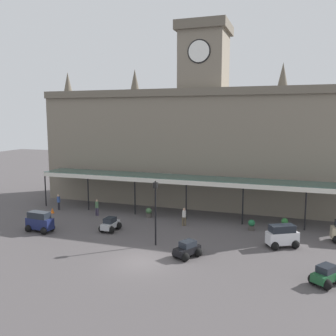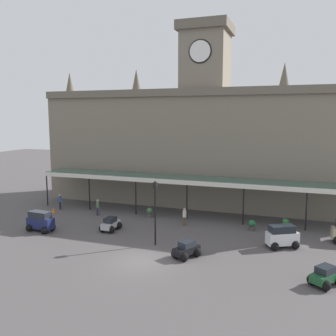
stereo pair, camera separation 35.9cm
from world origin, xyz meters
name	(u,v)px [view 2 (the right image)]	position (x,y,z in m)	size (l,w,h in m)	color
ground_plane	(140,262)	(0.00, 0.00, 0.00)	(140.00, 140.00, 0.00)	#4E494A
station_building	(204,143)	(0.00, 18.17, 7.05)	(37.16, 6.73, 20.02)	slate
entrance_canopy	(191,179)	(0.00, 12.57, 3.79)	(33.00, 3.26, 3.95)	#38564C
car_black_sedan	(186,250)	(2.78, 1.88, 0.50)	(2.05, 2.24, 1.19)	black
car_silver_sedan	(111,225)	(-5.34, 5.59, 0.50)	(1.55, 2.07, 1.19)	#B2B5BA
car_white_van	(282,238)	(9.16, 6.17, 0.81)	(2.59, 2.31, 1.77)	silver
car_green_sedan	(325,277)	(11.86, 0.47, 0.50)	(2.15, 2.25, 1.19)	#1E512D
car_navy_van	(40,222)	(-11.06, 3.37, 0.81)	(2.46, 1.70, 1.77)	#19214C
pedestrian_beside_cars	(98,207)	(-8.96, 9.61, 0.91)	(0.39, 0.34, 1.67)	#3F384C
pedestrian_near_entrance	(184,216)	(0.42, 9.12, 0.91)	(0.38, 0.34, 1.67)	brown
pedestrian_crossing_forecourt	(60,201)	(-14.08, 10.38, 0.91)	(0.34, 0.34, 1.67)	black
victorian_lamppost	(155,206)	(-0.25, 3.46, 3.17)	(0.30, 0.30, 5.13)	black
traffic_cone	(54,210)	(-13.85, 8.94, 0.28)	(0.40, 0.40, 0.56)	orange
planter_near_kerb	(252,225)	(6.48, 9.72, 0.49)	(0.60, 0.60, 0.96)	#47423D
planter_forecourt_centre	(285,224)	(9.26, 11.18, 0.49)	(0.60, 0.60, 0.96)	#47423D
planter_by_canopy	(150,212)	(-3.72, 10.72, 0.49)	(0.60, 0.60, 0.96)	#47423D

